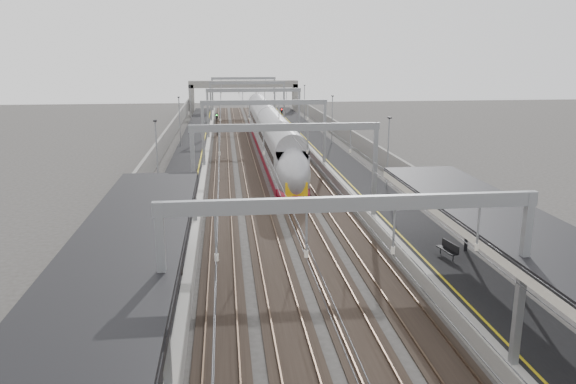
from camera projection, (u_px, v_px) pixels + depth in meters
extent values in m
cube|color=black|center=(189.00, 164.00, 60.87)|extent=(4.00, 120.00, 1.00)
cube|color=black|center=(334.00, 161.00, 62.63)|extent=(4.00, 120.00, 1.00)
cube|color=black|center=(222.00, 168.00, 61.36)|extent=(2.40, 140.00, 0.08)
cube|color=brown|center=(215.00, 167.00, 61.26)|extent=(0.07, 140.00, 0.14)
cube|color=brown|center=(229.00, 167.00, 61.42)|extent=(0.07, 140.00, 0.14)
cube|color=black|center=(249.00, 167.00, 61.69)|extent=(2.40, 140.00, 0.08)
cube|color=brown|center=(243.00, 167.00, 61.59)|extent=(0.07, 140.00, 0.14)
cube|color=brown|center=(256.00, 166.00, 61.75)|extent=(0.07, 140.00, 0.14)
cube|color=black|center=(276.00, 167.00, 62.02)|extent=(2.40, 140.00, 0.08)
cube|color=brown|center=(270.00, 166.00, 61.92)|extent=(0.07, 140.00, 0.14)
cube|color=brown|center=(283.00, 166.00, 62.08)|extent=(0.07, 140.00, 0.14)
cube|color=black|center=(303.00, 166.00, 62.35)|extent=(2.40, 140.00, 0.08)
cube|color=brown|center=(297.00, 165.00, 62.25)|extent=(0.07, 140.00, 0.14)
cube|color=brown|center=(310.00, 165.00, 62.41)|extent=(0.07, 140.00, 0.14)
cube|color=gray|center=(163.00, 298.00, 18.67)|extent=(0.28, 0.28, 6.60)
cube|color=gray|center=(522.00, 281.00, 20.05)|extent=(0.28, 0.28, 6.60)
cube|color=gray|center=(351.00, 204.00, 18.63)|extent=(13.00, 0.25, 0.50)
cube|color=gray|center=(193.00, 174.00, 37.96)|extent=(0.28, 0.28, 6.60)
cube|color=gray|center=(375.00, 169.00, 39.34)|extent=(0.28, 0.28, 6.60)
cube|color=gray|center=(286.00, 127.00, 37.92)|extent=(13.00, 0.25, 0.50)
cube|color=gray|center=(203.00, 133.00, 57.25)|extent=(0.28, 0.28, 6.60)
cube|color=gray|center=(325.00, 131.00, 58.63)|extent=(0.28, 0.28, 6.60)
cube|color=gray|center=(264.00, 102.00, 57.21)|extent=(13.00, 0.25, 0.50)
cube|color=gray|center=(208.00, 113.00, 76.54)|extent=(0.28, 0.28, 6.60)
cube|color=gray|center=(299.00, 112.00, 77.93)|extent=(0.28, 0.28, 6.60)
cube|color=gray|center=(254.00, 90.00, 76.50)|extent=(13.00, 0.25, 0.50)
cube|color=gray|center=(211.00, 101.00, 95.83)|extent=(0.28, 0.28, 6.60)
cube|color=gray|center=(284.00, 100.00, 97.22)|extent=(0.28, 0.28, 6.60)
cube|color=gray|center=(247.00, 83.00, 95.79)|extent=(13.00, 0.25, 0.50)
cube|color=gray|center=(213.00, 94.00, 113.19)|extent=(0.28, 0.28, 6.60)
cube|color=gray|center=(275.00, 93.00, 114.58)|extent=(0.28, 0.28, 6.60)
cube|color=gray|center=(243.00, 78.00, 113.15)|extent=(13.00, 0.25, 0.50)
cylinder|color=#262628|center=(221.00, 113.00, 64.87)|extent=(0.03, 140.00, 0.03)
cylinder|color=#262628|center=(247.00, 113.00, 65.20)|extent=(0.03, 140.00, 0.03)
cylinder|color=#262628|center=(272.00, 113.00, 65.53)|extent=(0.03, 140.00, 0.03)
cylinder|color=#262628|center=(298.00, 112.00, 65.86)|extent=(0.03, 140.00, 0.03)
cube|color=black|center=(115.00, 266.00, 19.25)|extent=(4.40, 30.00, 0.24)
cylinder|color=black|center=(61.00, 339.00, 18.60)|extent=(0.20, 0.20, 4.00)
cylinder|color=black|center=(123.00, 229.00, 30.18)|extent=(0.20, 0.20, 4.00)
cube|color=black|center=(160.00, 269.00, 20.50)|extent=(1.60, 0.15, 0.55)
cube|color=orange|center=(160.00, 270.00, 20.42)|extent=(1.50, 0.02, 0.42)
cube|color=black|center=(553.00, 248.00, 21.01)|extent=(4.40, 30.00, 0.24)
cylinder|color=black|center=(468.00, 218.00, 32.31)|extent=(0.20, 0.20, 4.00)
cube|color=gray|center=(244.00, 84.00, 113.43)|extent=(22.00, 2.20, 1.40)
cube|color=gray|center=(192.00, 100.00, 113.02)|extent=(1.00, 2.20, 6.20)
cube|color=gray|center=(295.00, 99.00, 115.33)|extent=(1.00, 2.20, 6.20)
cube|color=gray|center=(159.00, 155.00, 60.25)|extent=(0.30, 120.00, 3.20)
cube|color=gray|center=(363.00, 151.00, 62.71)|extent=(0.30, 120.00, 3.20)
cube|color=maroon|center=(279.00, 166.00, 59.46)|extent=(2.89, 24.59, 0.86)
cube|color=#939398|center=(279.00, 147.00, 58.98)|extent=(2.89, 24.59, 3.21)
cube|color=black|center=(288.00, 188.00, 51.24)|extent=(2.14, 2.57, 0.53)
cube|color=maroon|center=(262.00, 133.00, 83.59)|extent=(2.89, 24.59, 0.86)
cube|color=#939398|center=(262.00, 120.00, 83.10)|extent=(2.89, 24.59, 3.21)
cube|color=black|center=(267.00, 145.00, 75.37)|extent=(2.14, 2.57, 0.53)
ellipsoid|color=#939398|center=(293.00, 175.00, 46.99)|extent=(2.89, 5.56, 4.49)
cube|color=#E9AC0C|center=(297.00, 192.00, 45.00)|extent=(1.82, 0.12, 1.60)
cube|color=black|center=(296.00, 172.00, 45.08)|extent=(1.71, 0.61, 1.00)
cube|color=black|center=(447.00, 250.00, 31.62)|extent=(0.70, 1.73, 0.06)
cube|color=black|center=(450.00, 246.00, 31.63)|extent=(0.34, 1.67, 0.47)
cylinder|color=black|center=(453.00, 258.00, 31.07)|extent=(0.06, 0.06, 0.39)
cylinder|color=black|center=(441.00, 250.00, 32.28)|extent=(0.06, 0.06, 0.39)
cylinder|color=black|center=(217.00, 127.00, 84.40)|extent=(0.12, 0.12, 3.00)
cube|color=black|center=(217.00, 116.00, 84.02)|extent=(0.32, 0.22, 0.75)
sphere|color=#0CE526|center=(217.00, 115.00, 83.86)|extent=(0.16, 0.16, 0.16)
cylinder|color=black|center=(273.00, 126.00, 85.00)|extent=(0.12, 0.12, 3.00)
cube|color=black|center=(273.00, 116.00, 84.62)|extent=(0.32, 0.22, 0.75)
sphere|color=red|center=(273.00, 115.00, 84.46)|extent=(0.16, 0.16, 0.16)
cylinder|color=black|center=(282.00, 120.00, 93.17)|extent=(0.12, 0.12, 3.00)
cube|color=black|center=(282.00, 110.00, 92.78)|extent=(0.32, 0.22, 0.75)
sphere|color=red|center=(282.00, 109.00, 92.62)|extent=(0.16, 0.16, 0.16)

